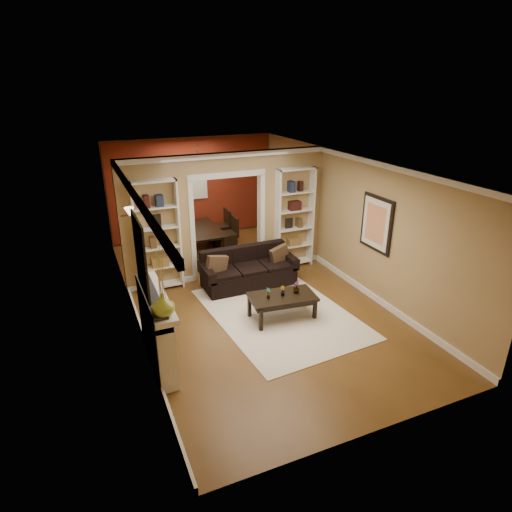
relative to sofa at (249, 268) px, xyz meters
name	(u,v)px	position (x,y,z in m)	size (l,w,h in m)	color
floor	(249,295)	(-0.19, -0.45, -0.39)	(8.00, 8.00, 0.00)	brown
ceiling	(248,162)	(-0.19, -0.45, 2.31)	(8.00, 8.00, 0.00)	white
wall_back	(192,188)	(-0.19, 3.55, 0.96)	(8.00, 8.00, 0.00)	tan
wall_front	(383,341)	(-0.19, -4.45, 0.96)	(8.00, 8.00, 0.00)	tan
wall_left	(128,250)	(-2.44, -0.45, 0.96)	(8.00, 8.00, 0.00)	tan
wall_right	(347,219)	(2.06, -0.45, 0.96)	(8.00, 8.00, 0.00)	tan
partition_wall	(227,216)	(-0.19, 0.75, 0.96)	(4.50, 0.15, 2.70)	tan
red_back_panel	(193,189)	(-0.19, 3.52, 0.93)	(4.44, 0.04, 2.64)	maroon
dining_window	(193,181)	(-0.19, 3.48, 1.16)	(0.78, 0.03, 0.98)	#8CA5CC
area_rug	(279,313)	(0.07, -1.35, -0.39)	(2.32, 3.25, 0.01)	white
sofa	(249,268)	(0.00, 0.00, 0.00)	(2.00, 0.87, 0.78)	black
pillow_left	(216,265)	(-0.71, -0.02, 0.21)	(0.44, 0.12, 0.44)	brown
pillow_right	(279,255)	(0.71, -0.02, 0.20)	(0.41, 0.12, 0.41)	brown
coffee_table	(282,307)	(0.05, -1.50, -0.17)	(1.20, 0.65, 0.45)	black
plant_left	(268,293)	(-0.23, -1.50, 0.17)	(0.11, 0.08, 0.21)	#336626
plant_center	(282,291)	(0.05, -1.50, 0.15)	(0.10, 0.08, 0.18)	#336626
plant_right	(296,287)	(0.32, -1.50, 0.17)	(0.12, 0.12, 0.22)	#336626
bookshelf_left	(158,237)	(-1.74, 0.58, 0.76)	(0.90, 0.30, 2.30)	white
bookshelf_right	(294,218)	(1.36, 0.58, 0.76)	(0.90, 0.30, 2.30)	white
fireplace	(158,329)	(-2.28, -1.95, 0.19)	(0.32, 1.70, 1.16)	white
vase	(163,305)	(-2.28, -2.60, 0.93)	(0.31, 0.31, 0.32)	#95AB37
mirror	(140,256)	(-2.42, -1.95, 1.41)	(0.03, 0.95, 1.10)	silver
wall_sconce	(126,214)	(-2.34, 0.10, 1.44)	(0.18, 0.18, 0.22)	#FFE0A5
framed_art	(376,224)	(2.02, -1.45, 1.16)	(0.04, 0.85, 1.05)	black
dining_table	(202,239)	(-0.33, 2.34, -0.09)	(0.95, 1.70, 0.60)	black
dining_chair_nw	(183,242)	(-0.88, 2.04, 0.02)	(0.41, 0.41, 0.82)	black
dining_chair_ne	(226,234)	(0.22, 2.04, 0.06)	(0.45, 0.45, 0.91)	black
dining_chair_sw	(178,234)	(-0.88, 2.64, 0.03)	(0.42, 0.42, 0.84)	black
dining_chair_se	(218,227)	(0.22, 2.64, 0.08)	(0.47, 0.47, 0.95)	black
chandelier	(205,172)	(-0.19, 2.25, 1.63)	(0.50, 0.50, 0.30)	#371E19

